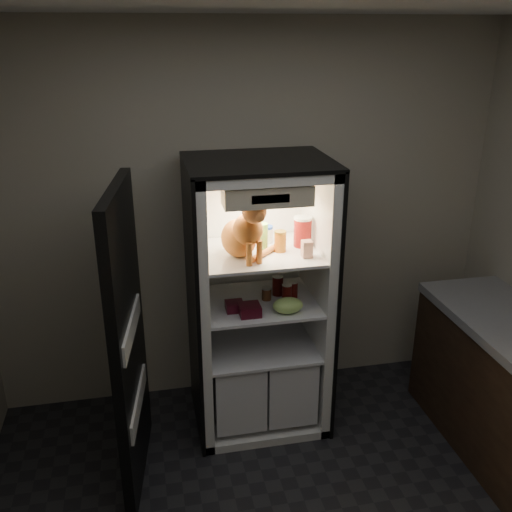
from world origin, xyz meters
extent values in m
plane|color=white|center=(0.00, 0.00, 2.70)|extent=(3.60, 3.60, 0.00)
plane|color=#ACA28F|center=(0.00, 1.80, 1.35)|extent=(3.60, 0.00, 3.60)
cube|color=white|center=(0.00, 1.67, 0.93)|extent=(0.85, 0.06, 1.85)
cube|color=white|center=(-0.40, 1.35, 0.93)|extent=(0.06, 0.70, 1.85)
cube|color=white|center=(0.40, 1.35, 0.93)|extent=(0.06, 0.70, 1.85)
cube|color=white|center=(0.00, 1.35, 1.82)|extent=(0.85, 0.70, 0.06)
cube|color=white|center=(0.00, 1.35, 0.03)|extent=(0.85, 0.70, 0.06)
cube|color=black|center=(-0.44, 1.35, 0.93)|extent=(0.02, 0.72, 1.87)
cube|color=black|center=(0.44, 1.35, 0.93)|extent=(0.02, 0.72, 1.87)
cube|color=black|center=(0.00, 1.35, 1.86)|extent=(0.90, 0.72, 0.02)
cube|color=white|center=(0.00, 1.32, 1.28)|extent=(0.73, 0.62, 0.02)
cube|color=white|center=(0.00, 1.32, 0.93)|extent=(0.73, 0.62, 0.02)
cube|color=white|center=(-0.18, 1.32, 0.35)|extent=(0.34, 0.58, 0.48)
cube|color=white|center=(0.18, 1.32, 0.35)|extent=(0.34, 0.58, 0.48)
cube|color=white|center=(0.00, 1.32, 0.60)|extent=(0.73, 0.62, 0.02)
cube|color=beige|center=(0.00, 1.11, 1.72)|extent=(0.52, 0.18, 0.12)
cube|color=black|center=(0.00, 1.02, 1.72)|extent=(0.22, 0.01, 0.05)
cube|color=black|center=(-0.85, 0.97, 0.93)|extent=(0.17, 0.87, 1.85)
cube|color=white|center=(-0.84, 0.91, 0.55)|extent=(0.14, 0.64, 0.12)
cube|color=white|center=(-0.84, 0.91, 1.05)|extent=(0.14, 0.64, 0.12)
ellipsoid|color=#C85D19|center=(-0.14, 1.29, 1.40)|extent=(0.30, 0.34, 0.23)
ellipsoid|color=#C85D19|center=(-0.10, 1.18, 1.49)|extent=(0.23, 0.22, 0.20)
sphere|color=#CF5E28|center=(-0.08, 1.11, 1.63)|extent=(0.19, 0.19, 0.15)
sphere|color=#CF5E28|center=(-0.06, 1.06, 1.61)|extent=(0.08, 0.08, 0.06)
cone|color=#CF5E28|center=(-0.12, 1.11, 1.70)|extent=(0.07, 0.07, 0.07)
cone|color=#CF5E28|center=(-0.04, 1.14, 1.70)|extent=(0.07, 0.07, 0.07)
cylinder|color=#C85D19|center=(-0.11, 1.10, 1.36)|extent=(0.04, 0.04, 0.15)
cylinder|color=#C85D19|center=(-0.04, 1.13, 1.36)|extent=(0.04, 0.04, 0.15)
cylinder|color=#C85D19|center=(0.01, 1.24, 1.31)|extent=(0.22, 0.22, 0.04)
cylinder|color=green|center=(0.03, 1.35, 1.37)|extent=(0.07, 0.07, 0.16)
cylinder|color=green|center=(0.03, 1.35, 1.46)|extent=(0.07, 0.07, 0.01)
cylinder|color=white|center=(0.08, 1.47, 1.34)|extent=(0.08, 0.08, 0.10)
cylinder|color=blue|center=(0.08, 1.47, 1.40)|extent=(0.08, 0.08, 0.02)
cylinder|color=#9C220E|center=(0.13, 1.29, 1.35)|extent=(0.08, 0.08, 0.12)
cylinder|color=gold|center=(0.13, 1.29, 1.42)|extent=(0.08, 0.08, 0.01)
cylinder|color=#A01D15|center=(0.29, 1.36, 1.38)|extent=(0.12, 0.12, 0.18)
cylinder|color=white|center=(0.29, 1.36, 1.48)|extent=(0.12, 0.12, 0.02)
cube|color=silver|center=(0.27, 1.17, 1.34)|extent=(0.06, 0.06, 0.11)
cylinder|color=black|center=(0.14, 1.38, 1.01)|extent=(0.07, 0.07, 0.13)
cylinder|color=#B2B2B2|center=(0.14, 1.38, 1.07)|extent=(0.07, 0.07, 0.00)
cylinder|color=black|center=(0.23, 1.32, 1.00)|extent=(0.06, 0.06, 0.11)
cylinder|color=#B2B2B2|center=(0.23, 1.32, 1.05)|extent=(0.06, 0.06, 0.00)
cylinder|color=black|center=(0.17, 1.27, 1.00)|extent=(0.06, 0.06, 0.12)
cylinder|color=#B2B2B2|center=(0.17, 1.27, 1.06)|extent=(0.07, 0.07, 0.00)
cylinder|color=brown|center=(0.05, 1.33, 0.98)|extent=(0.06, 0.06, 0.08)
cylinder|color=#B2B2B2|center=(0.05, 1.33, 1.02)|extent=(0.06, 0.06, 0.01)
ellipsoid|color=#9CC65C|center=(0.14, 1.12, 0.99)|extent=(0.19, 0.14, 0.10)
cube|color=#4A0C1C|center=(-0.18, 1.22, 0.97)|extent=(0.11, 0.11, 0.06)
cube|color=#4A0C1C|center=(-0.10, 1.14, 0.97)|extent=(0.13, 0.13, 0.07)
camera|label=1|loc=(-0.71, -1.99, 2.61)|focal=40.00mm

